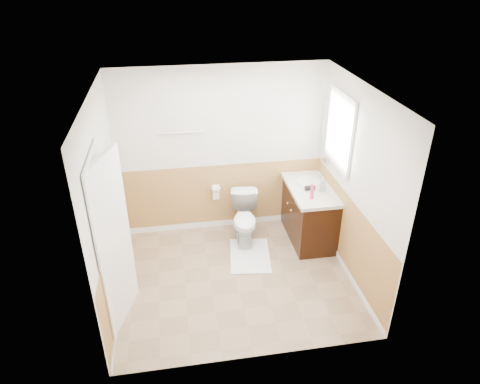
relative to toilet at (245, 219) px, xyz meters
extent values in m
plane|color=#8C7051|center=(-0.27, -0.84, -0.36)|extent=(3.00, 3.00, 0.00)
plane|color=white|center=(-0.27, -0.84, 2.14)|extent=(3.00, 3.00, 0.00)
plane|color=silver|center=(-0.27, 0.46, 0.89)|extent=(3.00, 0.00, 3.00)
plane|color=silver|center=(-0.27, -2.14, 0.89)|extent=(3.00, 0.00, 3.00)
plane|color=silver|center=(-1.77, -0.84, 0.89)|extent=(0.00, 3.00, 3.00)
plane|color=silver|center=(1.23, -0.84, 0.89)|extent=(0.00, 3.00, 3.00)
plane|color=tan|center=(-0.27, 0.45, 0.14)|extent=(3.00, 0.00, 3.00)
plane|color=tan|center=(-0.27, -2.13, 0.14)|extent=(3.00, 0.00, 3.00)
plane|color=tan|center=(-1.76, -0.84, 0.14)|extent=(0.00, 2.60, 2.60)
plane|color=tan|center=(1.22, -0.84, 0.14)|extent=(0.00, 2.60, 2.60)
imported|color=white|center=(0.00, 0.00, 0.00)|extent=(0.49, 0.75, 0.71)
cube|color=white|center=(0.00, -0.42, -0.35)|extent=(0.65, 0.86, 0.02)
cube|color=black|center=(0.94, -0.07, 0.04)|extent=(0.55, 1.10, 0.80)
sphere|color=white|center=(0.64, -0.17, 0.19)|extent=(0.03, 0.03, 0.03)
sphere|color=silver|center=(0.64, 0.03, 0.19)|extent=(0.03, 0.03, 0.03)
cube|color=beige|center=(0.93, -0.07, 0.47)|extent=(0.60, 1.15, 0.05)
cylinder|color=silver|center=(0.94, 0.08, 0.50)|extent=(0.36, 0.36, 0.02)
cylinder|color=silver|center=(1.12, 0.08, 0.56)|extent=(0.02, 0.02, 0.14)
cylinder|color=#C5335E|center=(0.84, -0.40, 0.60)|extent=(0.05, 0.05, 0.22)
imported|color=#8C929D|center=(1.06, -0.20, 0.58)|extent=(0.11, 0.11, 0.18)
cylinder|color=black|center=(0.89, -0.16, 0.53)|extent=(0.14, 0.07, 0.07)
cylinder|color=black|center=(0.86, -0.13, 0.50)|extent=(0.03, 0.03, 0.07)
cube|color=silver|center=(1.21, 0.26, 1.19)|extent=(0.02, 0.35, 0.90)
cube|color=white|center=(1.20, -0.25, 1.39)|extent=(0.04, 0.80, 1.00)
cube|color=white|center=(1.22, -0.25, 1.39)|extent=(0.01, 0.70, 0.90)
cube|color=white|center=(-1.67, -1.29, 0.66)|extent=(0.29, 0.78, 2.04)
cube|color=white|center=(-1.75, -1.29, 0.67)|extent=(0.02, 0.92, 2.10)
sphere|color=silver|center=(-1.61, -0.96, 0.59)|extent=(0.06, 0.06, 0.06)
cylinder|color=silver|center=(-0.82, 0.41, 1.24)|extent=(0.62, 0.02, 0.02)
cylinder|color=silver|center=(-0.37, 0.39, 0.34)|extent=(0.14, 0.02, 0.02)
cylinder|color=white|center=(-0.37, 0.39, 0.34)|extent=(0.10, 0.11, 0.11)
cube|color=white|center=(-0.37, 0.39, 0.23)|extent=(0.10, 0.01, 0.16)
camera|label=1|loc=(-0.95, -5.29, 3.41)|focal=32.61mm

